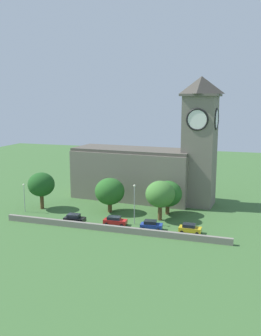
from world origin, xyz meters
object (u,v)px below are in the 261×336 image
(car_red, at_px, (115,221))
(tree_riverside_west, at_px, (160,194))
(car_black, at_px, (74,219))
(car_yellow, at_px, (190,228))
(tree_riverside_east, at_px, (168,194))
(tree_churchyard, at_px, (110,191))
(streetlamp_west_mid, at_px, (134,198))
(streetlamp_west_end, at_px, (24,193))
(church, at_px, (150,165))
(car_blue, at_px, (151,225))
(tree_by_tower, at_px, (41,185))

(car_red, height_order, tree_riverside_west, tree_riverside_west)
(car_black, xyz_separation_m, car_yellow, (22.49, 1.43, -0.06))
(tree_riverside_east, bearing_deg, car_red, -129.94)
(car_yellow, height_order, tree_churchyard, tree_churchyard)
(streetlamp_west_mid, bearing_deg, streetlamp_west_end, 178.87)
(streetlamp_west_mid, bearing_deg, church, 95.56)
(car_yellow, height_order, tree_riverside_west, tree_riverside_west)
(car_yellow, xyz_separation_m, streetlamp_west_mid, (-11.10, 1.65, 4.33))
(tree_riverside_west, bearing_deg, streetlamp_west_end, -173.29)
(church, xyz_separation_m, car_black, (-9.59, -21.53, -7.59))
(streetlamp_west_end, distance_m, tree_churchyard, 18.46)
(tree_riverside_east, distance_m, tree_riverside_west, 4.48)
(tree_riverside_east, height_order, tree_churchyard, tree_churchyard)
(tree_riverside_east, bearing_deg, church, 123.00)
(car_blue, relative_size, tree_riverside_east, 0.59)
(car_red, xyz_separation_m, tree_riverside_west, (7.65, 5.53, 4.51))
(tree_churchyard, bearing_deg, tree_riverside_east, 10.85)
(streetlamp_west_end, bearing_deg, tree_riverside_west, 6.71)
(church, distance_m, streetlamp_west_end, 29.66)
(church, height_order, car_blue, church)
(church, height_order, car_black, church)
(tree_riverside_west, distance_m, tree_churchyard, 11.76)
(car_red, bearing_deg, tree_riverside_east, 50.06)
(car_black, distance_m, tree_riverside_east, 20.09)
(car_red, bearing_deg, car_yellow, -0.18)
(streetlamp_west_mid, distance_m, tree_by_tower, 23.04)
(car_red, distance_m, streetlamp_west_mid, 5.78)
(car_blue, distance_m, streetlamp_west_end, 29.26)
(car_black, xyz_separation_m, tree_by_tower, (-11.34, 6.85, 4.56))
(streetlamp_west_mid, distance_m, tree_churchyard, 9.48)
(car_black, xyz_separation_m, tree_riverside_west, (15.58, 7.01, 4.43))
(tree_by_tower, bearing_deg, streetlamp_west_mid, -9.40)
(car_blue, relative_size, streetlamp_west_mid, 0.53)
(tree_riverside_east, xyz_separation_m, tree_by_tower, (-27.54, -4.50, 1.05))
(car_black, height_order, car_yellow, car_black)
(church, distance_m, tree_churchyard, 14.25)
(tree_riverside_west, bearing_deg, streetlamp_west_mid, -136.88)
(car_red, height_order, streetlamp_west_mid, streetlamp_west_mid)
(car_black, distance_m, streetlamp_west_mid, 12.54)
(streetlamp_west_end, xyz_separation_m, tree_riverside_west, (29.20, 3.43, 1.12))
(streetlamp_west_mid, bearing_deg, car_blue, -28.70)
(tree_riverside_west, bearing_deg, car_blue, -92.31)
(car_black, xyz_separation_m, tree_churchyard, (4.02, 9.02, 3.66))
(car_black, bearing_deg, church, 65.99)
(car_blue, bearing_deg, streetlamp_west_end, 174.76)
(tree_riverside_east, bearing_deg, car_black, -144.97)
(car_yellow, bearing_deg, church, 122.68)
(car_yellow, height_order, streetlamp_west_mid, streetlamp_west_mid)
(streetlamp_west_end, distance_m, tree_riverside_west, 29.42)
(church, xyz_separation_m, car_blue, (5.74, -20.61, -7.61))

